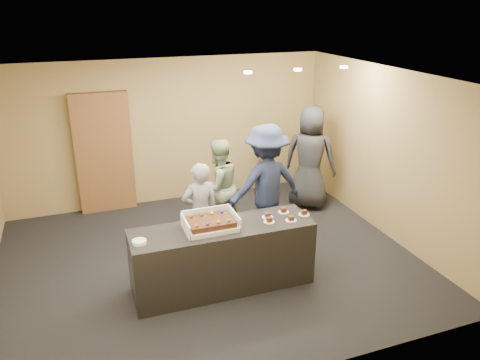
{
  "coord_description": "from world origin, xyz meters",
  "views": [
    {
      "loc": [
        -1.67,
        -5.88,
        3.66
      ],
      "look_at": [
        0.49,
        0.0,
        1.23
      ],
      "focal_mm": 35.0,
      "sensor_mm": 36.0,
      "label": 1
    }
  ],
  "objects_px": {
    "storage_cabinet": "(104,153)",
    "sheet_cake": "(211,222)",
    "person_dark_suit": "(310,157)",
    "person_sage_man": "(218,187)",
    "cake_box": "(210,225)",
    "person_server_grey": "(200,212)",
    "person_brown_extra": "(265,182)",
    "serving_counter": "(223,257)",
    "plate_stack": "(139,242)",
    "person_navy_man": "(266,184)"
  },
  "relations": [
    {
      "from": "storage_cabinet",
      "to": "sheet_cake",
      "type": "height_order",
      "value": "storage_cabinet"
    },
    {
      "from": "plate_stack",
      "to": "person_brown_extra",
      "type": "bearing_deg",
      "value": 34.41
    },
    {
      "from": "plate_stack",
      "to": "sheet_cake",
      "type": "bearing_deg",
      "value": 4.85
    },
    {
      "from": "storage_cabinet",
      "to": "person_dark_suit",
      "type": "bearing_deg",
      "value": -17.9
    },
    {
      "from": "serving_counter",
      "to": "plate_stack",
      "type": "relative_size",
      "value": 13.81
    },
    {
      "from": "plate_stack",
      "to": "serving_counter",
      "type": "bearing_deg",
      "value": 4.16
    },
    {
      "from": "plate_stack",
      "to": "person_sage_man",
      "type": "relative_size",
      "value": 0.11
    },
    {
      "from": "person_server_grey",
      "to": "cake_box",
      "type": "bearing_deg",
      "value": 79.86
    },
    {
      "from": "person_brown_extra",
      "to": "person_server_grey",
      "type": "bearing_deg",
      "value": -22.17
    },
    {
      "from": "person_server_grey",
      "to": "person_brown_extra",
      "type": "xyz_separation_m",
      "value": [
        1.31,
        0.67,
        0.04
      ]
    },
    {
      "from": "sheet_cake",
      "to": "person_server_grey",
      "type": "bearing_deg",
      "value": 83.67
    },
    {
      "from": "sheet_cake",
      "to": "person_dark_suit",
      "type": "distance_m",
      "value": 3.18
    },
    {
      "from": "storage_cabinet",
      "to": "sheet_cake",
      "type": "bearing_deg",
      "value": -71.53
    },
    {
      "from": "person_sage_man",
      "to": "person_brown_extra",
      "type": "bearing_deg",
      "value": 157.53
    },
    {
      "from": "serving_counter",
      "to": "person_dark_suit",
      "type": "distance_m",
      "value": 3.1
    },
    {
      "from": "person_server_grey",
      "to": "person_sage_man",
      "type": "height_order",
      "value": "person_sage_man"
    },
    {
      "from": "person_dark_suit",
      "to": "cake_box",
      "type": "bearing_deg",
      "value": 77.17
    },
    {
      "from": "person_dark_suit",
      "to": "person_navy_man",
      "type": "bearing_deg",
      "value": 75.3
    },
    {
      "from": "person_server_grey",
      "to": "sheet_cake",
      "type": "bearing_deg",
      "value": 80.03
    },
    {
      "from": "storage_cabinet",
      "to": "person_navy_man",
      "type": "xyz_separation_m",
      "value": [
        2.26,
        -2.07,
        -0.13
      ]
    },
    {
      "from": "sheet_cake",
      "to": "serving_counter",
      "type": "bearing_deg",
      "value": -0.0
    },
    {
      "from": "person_navy_man",
      "to": "person_brown_extra",
      "type": "bearing_deg",
      "value": -115.46
    },
    {
      "from": "person_server_grey",
      "to": "person_brown_extra",
      "type": "relative_size",
      "value": 0.95
    },
    {
      "from": "serving_counter",
      "to": "sheet_cake",
      "type": "xyz_separation_m",
      "value": [
        -0.15,
        0.0,
        0.55
      ]
    },
    {
      "from": "cake_box",
      "to": "sheet_cake",
      "type": "bearing_deg",
      "value": -90.92
    },
    {
      "from": "sheet_cake",
      "to": "person_dark_suit",
      "type": "relative_size",
      "value": 0.3
    },
    {
      "from": "person_server_grey",
      "to": "plate_stack",
      "type": "bearing_deg",
      "value": 38.67
    },
    {
      "from": "storage_cabinet",
      "to": "plate_stack",
      "type": "distance_m",
      "value": 3.2
    },
    {
      "from": "serving_counter",
      "to": "person_sage_man",
      "type": "bearing_deg",
      "value": 74.75
    },
    {
      "from": "person_brown_extra",
      "to": "person_dark_suit",
      "type": "height_order",
      "value": "person_dark_suit"
    },
    {
      "from": "person_navy_man",
      "to": "serving_counter",
      "type": "bearing_deg",
      "value": 40.37
    },
    {
      "from": "person_brown_extra",
      "to": "serving_counter",
      "type": "bearing_deg",
      "value": 1.38
    },
    {
      "from": "cake_box",
      "to": "person_navy_man",
      "type": "xyz_separation_m",
      "value": [
        1.22,
        1.02,
        0.01
      ]
    },
    {
      "from": "serving_counter",
      "to": "plate_stack",
      "type": "height_order",
      "value": "plate_stack"
    },
    {
      "from": "storage_cabinet",
      "to": "person_sage_man",
      "type": "height_order",
      "value": "storage_cabinet"
    },
    {
      "from": "plate_stack",
      "to": "person_sage_man",
      "type": "bearing_deg",
      "value": 47.23
    },
    {
      "from": "storage_cabinet",
      "to": "person_brown_extra",
      "type": "bearing_deg",
      "value": -33.24
    },
    {
      "from": "storage_cabinet",
      "to": "person_sage_man",
      "type": "relative_size",
      "value": 1.36
    },
    {
      "from": "person_sage_man",
      "to": "person_navy_man",
      "type": "distance_m",
      "value": 0.83
    },
    {
      "from": "storage_cabinet",
      "to": "serving_counter",
      "type": "bearing_deg",
      "value": -69.02
    },
    {
      "from": "storage_cabinet",
      "to": "cake_box",
      "type": "bearing_deg",
      "value": -71.38
    },
    {
      "from": "person_sage_man",
      "to": "person_navy_man",
      "type": "height_order",
      "value": "person_navy_man"
    },
    {
      "from": "person_brown_extra",
      "to": "storage_cabinet",
      "type": "bearing_deg",
      "value": -82.41
    },
    {
      "from": "person_dark_suit",
      "to": "person_server_grey",
      "type": "bearing_deg",
      "value": 64.27
    },
    {
      "from": "storage_cabinet",
      "to": "person_sage_man",
      "type": "xyz_separation_m",
      "value": [
        1.64,
        -1.55,
        -0.29
      ]
    },
    {
      "from": "sheet_cake",
      "to": "person_sage_man",
      "type": "height_order",
      "value": "person_sage_man"
    },
    {
      "from": "cake_box",
      "to": "person_dark_suit",
      "type": "relative_size",
      "value": 0.35
    },
    {
      "from": "sheet_cake",
      "to": "person_sage_man",
      "type": "relative_size",
      "value": 0.36
    },
    {
      "from": "cake_box",
      "to": "sheet_cake",
      "type": "distance_m",
      "value": 0.06
    },
    {
      "from": "serving_counter",
      "to": "person_sage_man",
      "type": "height_order",
      "value": "person_sage_man"
    }
  ]
}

